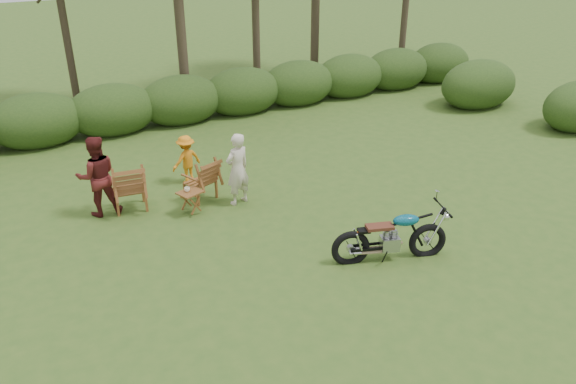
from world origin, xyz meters
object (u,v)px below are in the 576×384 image
side_table (191,203)px  adult_b (103,213)px  adult_a (239,203)px  cup (187,189)px  lawn_chair_left (132,209)px  child (188,182)px  motorcycle (388,258)px  lawn_chair_right (201,199)px

side_table → adult_b: adult_b is taller
adult_a → cup: bearing=-19.4°
lawn_chair_left → cup: cup is taller
adult_b → child: size_ratio=1.49×
motorcycle → side_table: size_ratio=4.03×
adult_a → child: 1.64m
lawn_chair_right → adult_b: bearing=-29.8°
motorcycle → adult_b: adult_b is taller
motorcycle → cup: cup is taller
lawn_chair_left → adult_b: 0.58m
side_table → child: child is taller
child → adult_a: bearing=95.5°
lawn_chair_right → child: (0.04, 0.96, 0.00)m
lawn_chair_left → child: size_ratio=0.93×
lawn_chair_right → lawn_chair_left: lawn_chair_left is taller
side_table → child: size_ratio=0.44×
lawn_chair_right → side_table: (-0.41, -0.55, 0.25)m
motorcycle → lawn_chair_left: motorcycle is taller
motorcycle → side_table: motorcycle is taller
side_table → motorcycle: bearing=-52.3°
adult_b → child: (2.07, 0.63, 0.00)m
lawn_chair_right → child: 0.96m
motorcycle → side_table: 4.19m
lawn_chair_right → cup: size_ratio=8.22×
motorcycle → lawn_chair_right: motorcycle is taller
cup → lawn_chair_left: bearing=143.0°
adult_a → adult_b: (-2.69, 0.89, 0.00)m
motorcycle → cup: 4.28m
lawn_chair_right → adult_a: size_ratio=0.61×
lawn_chair_right → child: child is taller
adult_a → motorcycle: bearing=98.3°
child → lawn_chair_left: bearing=8.9°
side_table → lawn_chair_left: bearing=142.8°
motorcycle → adult_a: size_ratio=1.27×
adult_a → adult_b: bearing=-34.6°
motorcycle → adult_a: (-1.50, 3.29, 0.00)m
lawn_chair_right → cup: 0.87m
adult_a → lawn_chair_left: bearing=-37.5°
side_table → adult_a: size_ratio=0.32×
adult_b → child: 2.17m
adult_a → child: adult_a is taller
lawn_chair_right → child: bearing=-112.9°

